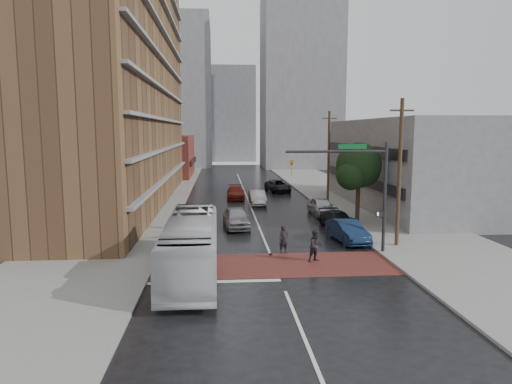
{
  "coord_description": "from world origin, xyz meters",
  "views": [
    {
      "loc": [
        -3.16,
        -25.48,
        7.9
      ],
      "look_at": [
        -0.59,
        6.93,
        3.5
      ],
      "focal_mm": 32.0,
      "sensor_mm": 36.0,
      "label": 1
    }
  ],
  "objects": [
    {
      "name": "pedestrian_a",
      "position": [
        0.9,
        3.0,
        0.91
      ],
      "size": [
        0.76,
        0.61,
        1.82
      ],
      "primitive_type": "imported",
      "rotation": [
        0.0,
        0.0,
        0.3
      ],
      "color": "black",
      "rests_on": "ground"
    },
    {
      "name": "car_parked_far",
      "position": [
        6.3,
        16.0,
        0.83
      ],
      "size": [
        2.17,
        4.93,
        1.65
      ],
      "primitive_type": "imported",
      "rotation": [
        0.0,
        0.0,
        0.05
      ],
      "color": "#B1B4B9",
      "rests_on": "ground"
    },
    {
      "name": "apartment_block",
      "position": [
        -14.0,
        24.0,
        14.0
      ],
      "size": [
        10.0,
        44.0,
        28.0
      ],
      "primitive_type": "cube",
      "color": "brown",
      "rests_on": "ground"
    },
    {
      "name": "sidewalk_east",
      "position": [
        11.5,
        25.0,
        0.07
      ],
      "size": [
        9.0,
        90.0,
        0.15
      ],
      "primitive_type": "cube",
      "color": "gray",
      "rests_on": "ground"
    },
    {
      "name": "distant_tower_west",
      "position": [
        -14.0,
        78.0,
        16.0
      ],
      "size": [
        18.0,
        16.0,
        32.0
      ],
      "primitive_type": "cube",
      "color": "gray",
      "rests_on": "ground"
    },
    {
      "name": "car_parked_near",
      "position": [
        5.88,
        5.72,
        0.78
      ],
      "size": [
        2.27,
        4.9,
        1.56
      ],
      "primitive_type": "imported",
      "rotation": [
        0.0,
        0.0,
        0.14
      ],
      "color": "#132545",
      "rests_on": "ground"
    },
    {
      "name": "car_travel_a",
      "position": [
        -1.88,
        11.07,
        0.84
      ],
      "size": [
        2.34,
        5.04,
        1.67
      ],
      "primitive_type": "imported",
      "rotation": [
        0.0,
        0.0,
        0.08
      ],
      "color": "#999AA0",
      "rests_on": "ground"
    },
    {
      "name": "sidewalk_west",
      "position": [
        -11.5,
        25.0,
        0.07
      ],
      "size": [
        9.0,
        90.0,
        0.15
      ],
      "primitive_type": "cube",
      "color": "gray",
      "rests_on": "ground"
    },
    {
      "name": "storefront_west",
      "position": [
        -12.0,
        54.0,
        3.5
      ],
      "size": [
        8.0,
        16.0,
        7.0
      ],
      "primitive_type": "cube",
      "color": "maroon",
      "rests_on": "ground"
    },
    {
      "name": "distant_tower_east",
      "position": [
        14.0,
        72.0,
        18.0
      ],
      "size": [
        16.0,
        14.0,
        36.0
      ],
      "primitive_type": "cube",
      "color": "gray",
      "rests_on": "ground"
    },
    {
      "name": "crosswalk",
      "position": [
        0.0,
        0.5,
        0.01
      ],
      "size": [
        14.0,
        5.0,
        0.02
      ],
      "primitive_type": "cube",
      "color": "maroon",
      "rests_on": "ground"
    },
    {
      "name": "pedestrian_b",
      "position": [
        2.58,
        1.06,
        0.96
      ],
      "size": [
        1.15,
        1.05,
        1.92
      ],
      "primitive_type": "imported",
      "rotation": [
        0.0,
        0.0,
        0.43
      ],
      "color": "#262026",
      "rests_on": "ground"
    },
    {
      "name": "car_travel_b",
      "position": [
        0.78,
        22.44,
        0.77
      ],
      "size": [
        1.69,
        4.68,
        1.54
      ],
      "primitive_type": "imported",
      "rotation": [
        0.0,
        0.0,
        0.01
      ],
      "color": "#B7B9BF",
      "rests_on": "ground"
    },
    {
      "name": "utility_pole_far",
      "position": [
        8.8,
        24.0,
        5.14
      ],
      "size": [
        1.6,
        0.26,
        10.0
      ],
      "color": "#473321",
      "rests_on": "ground"
    },
    {
      "name": "signal_mast",
      "position": [
        5.85,
        2.5,
        4.73
      ],
      "size": [
        6.5,
        0.3,
        7.2
      ],
      "color": "#2D2D33",
      "rests_on": "ground"
    },
    {
      "name": "car_parked_mid",
      "position": [
        6.3,
        10.0,
        0.7
      ],
      "size": [
        2.54,
        5.04,
        1.4
      ],
      "primitive_type": "imported",
      "rotation": [
        0.0,
        0.0,
        0.12
      ],
      "color": "black",
      "rests_on": "ground"
    },
    {
      "name": "utility_pole_near",
      "position": [
        8.8,
        4.0,
        5.14
      ],
      "size": [
        1.6,
        0.26,
        10.0
      ],
      "color": "#473321",
      "rests_on": "ground"
    },
    {
      "name": "ground",
      "position": [
        0.0,
        0.0,
        0.0
      ],
      "size": [
        160.0,
        160.0,
        0.0
      ],
      "primitive_type": "plane",
      "color": "black",
      "rests_on": "ground"
    },
    {
      "name": "transit_bus",
      "position": [
        -4.77,
        -1.0,
        1.63
      ],
      "size": [
        2.82,
        11.75,
        3.27
      ],
      "primitive_type": "imported",
      "rotation": [
        0.0,
        0.0,
        0.01
      ],
      "color": "silver",
      "rests_on": "ground"
    },
    {
      "name": "suv_travel",
      "position": [
        4.31,
        32.68,
        0.76
      ],
      "size": [
        3.25,
        5.75,
        1.52
      ],
      "primitive_type": "imported",
      "rotation": [
        0.0,
        0.0,
        0.14
      ],
      "color": "black",
      "rests_on": "ground"
    },
    {
      "name": "car_travel_c",
      "position": [
        -1.36,
        27.16,
        0.73
      ],
      "size": [
        2.12,
        5.06,
        1.46
      ],
      "primitive_type": "imported",
      "rotation": [
        0.0,
        0.0,
        -0.02
      ],
      "color": "maroon",
      "rests_on": "ground"
    },
    {
      "name": "building_east",
      "position": [
        16.5,
        20.0,
        4.5
      ],
      "size": [
        11.0,
        26.0,
        9.0
      ],
      "primitive_type": "cube",
      "color": "gray",
      "rests_on": "ground"
    },
    {
      "name": "distant_tower_center",
      "position": [
        0.0,
        95.0,
        12.0
      ],
      "size": [
        12.0,
        10.0,
        24.0
      ],
      "primitive_type": "cube",
      "color": "gray",
      "rests_on": "ground"
    },
    {
      "name": "street_tree",
      "position": [
        8.52,
        12.03,
        4.73
      ],
      "size": [
        4.2,
        4.1,
        6.9
      ],
      "color": "#332319",
      "rests_on": "ground"
    }
  ]
}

